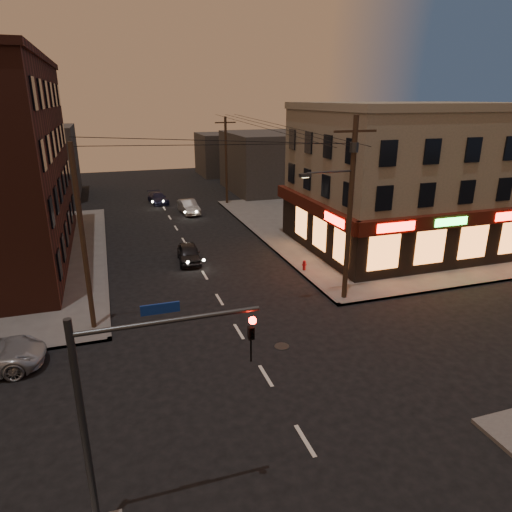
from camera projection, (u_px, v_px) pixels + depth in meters
name	position (u px, v px, depth m)	size (l,w,h in m)	color
ground	(266.00, 376.00, 18.97)	(120.00, 120.00, 0.00)	black
sidewalk_ne	(383.00, 225.00, 41.32)	(24.00, 28.00, 0.15)	#514F4C
pizza_building	(408.00, 177.00, 33.98)	(15.85, 12.85, 10.50)	gray
bg_building_ne_a	(271.00, 162.00, 56.06)	(10.00, 12.00, 7.00)	#3F3D3A
bg_building_nw	(34.00, 163.00, 51.50)	(9.00, 10.00, 8.00)	#3F3D3A
bg_building_ne_b	(226.00, 154.00, 68.19)	(8.00, 8.00, 6.00)	#3F3D3A
utility_pole_main	(349.00, 201.00, 24.26)	(4.20, 0.44, 10.00)	#382619
utility_pole_far	(226.00, 161.00, 48.17)	(0.26, 0.26, 9.00)	#382619
utility_pole_west	(83.00, 241.00, 21.27)	(0.24, 0.24, 9.00)	#382619
traffic_signal	(126.00, 397.00, 10.94)	(4.49, 0.32, 6.47)	#333538
sedan_near	(189.00, 253.00, 31.96)	(1.49, 3.70, 1.26)	black
sedan_mid	(189.00, 207.00, 45.42)	(1.43, 4.11, 1.35)	gray
sedan_far	(158.00, 198.00, 49.77)	(1.65, 4.06, 1.18)	#1A1B35
fire_hydrant	(304.00, 265.00, 30.13)	(0.29, 0.29, 0.67)	#9F0E13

